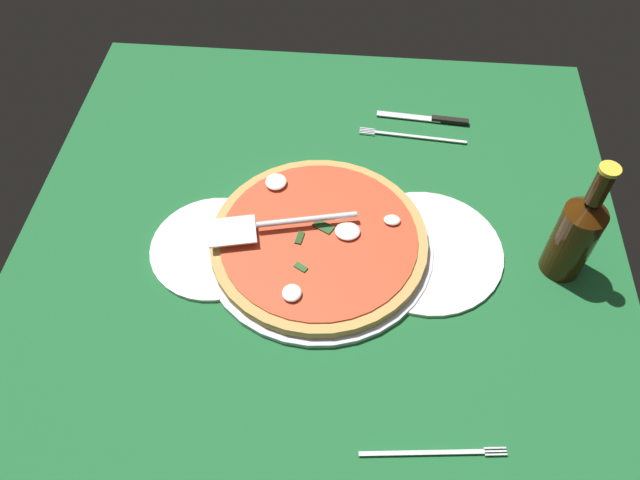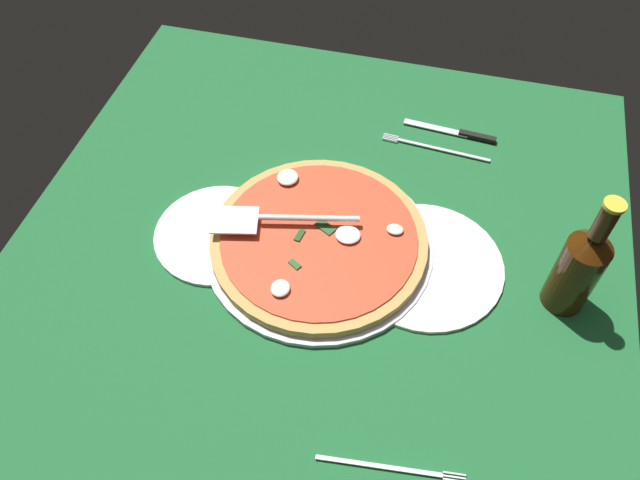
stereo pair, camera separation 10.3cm
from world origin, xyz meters
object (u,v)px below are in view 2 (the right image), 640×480
object	(u,v)px
dinner_plate_left	(425,265)
dinner_plate_right	(218,234)
pizza_server	(275,220)
beer_bottle	(579,268)
pizza	(320,240)
place_setting_near	(447,141)

from	to	relation	value
dinner_plate_left	dinner_plate_right	world-z (taller)	same
pizza_server	beer_bottle	world-z (taller)	beer_bottle
beer_bottle	dinner_plate_left	bearing A→B (deg)	-3.01
pizza_server	dinner_plate_left	bearing A→B (deg)	167.56
pizza	beer_bottle	size ratio (longest dim) A/B	1.54
dinner_plate_right	pizza	xyz separation A→B (cm)	(-17.59, -1.86, 1.74)
dinner_plate_left	beer_bottle	bearing A→B (deg)	176.99
dinner_plate_left	pizza	distance (cm)	17.81
dinner_plate_right	place_setting_near	xyz separation A→B (cm)	(-35.09, -32.72, -0.15)
pizza_server	beer_bottle	bearing A→B (deg)	165.93
dinner_plate_left	pizza	world-z (taller)	pizza
pizza_server	beer_bottle	distance (cm)	47.51
pizza	pizza_server	size ratio (longest dim) A/B	1.46
pizza	beer_bottle	distance (cm)	40.16
place_setting_near	beer_bottle	bearing A→B (deg)	129.51
dinner_plate_left	place_setting_near	bearing A→B (deg)	-89.58
pizza_server	place_setting_near	size ratio (longest dim) A/B	1.13
dinner_plate_right	place_setting_near	bearing A→B (deg)	-137.01
dinner_plate_left	beer_bottle	distance (cm)	23.50
place_setting_near	dinner_plate_right	bearing A→B (deg)	47.46
dinner_plate_right	pizza_server	xyz separation A→B (cm)	(-9.87, -2.18, 4.22)
dinner_plate_left	pizza_server	bearing A→B (deg)	0.50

